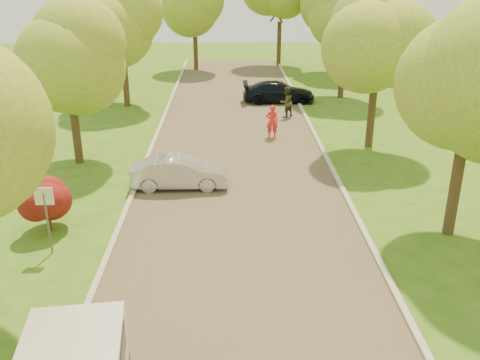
{
  "coord_description": "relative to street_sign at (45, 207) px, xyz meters",
  "views": [
    {
      "loc": [
        -0.37,
        -10.41,
        8.26
      ],
      "look_at": [
        0.01,
        6.59,
        1.3
      ],
      "focal_mm": 40.0,
      "sensor_mm": 36.0,
      "label": 1
    }
  ],
  "objects": [
    {
      "name": "tree_bg_c",
      "position": [
        3.01,
        30.0,
        3.46
      ],
      "size": [
        4.92,
        4.8,
        7.33
      ],
      "color": "#382619",
      "rests_on": "ground"
    },
    {
      "name": "street_sign",
      "position": [
        0.0,
        0.0,
        0.0
      ],
      "size": [
        0.55,
        0.06,
        2.17
      ],
      "color": "#59595E",
      "rests_on": "ground"
    },
    {
      "name": "tree_l_midb",
      "position": [
        -1.01,
        8.0,
        3.02
      ],
      "size": [
        4.3,
        4.2,
        6.62
      ],
      "color": "#382619",
      "rests_on": "ground"
    },
    {
      "name": "ground",
      "position": [
        5.8,
        -4.0,
        -1.56
      ],
      "size": [
        100.0,
        100.0,
        0.0
      ],
      "primitive_type": "plane",
      "color": "#326217",
      "rests_on": "ground"
    },
    {
      "name": "red_shrub",
      "position": [
        -0.5,
        1.5,
        -0.47
      ],
      "size": [
        1.7,
        1.7,
        1.95
      ],
      "color": "#382619",
      "rests_on": "ground"
    },
    {
      "name": "road",
      "position": [
        5.8,
        4.0,
        -1.56
      ],
      "size": [
        8.0,
        60.0,
        0.01
      ],
      "primitive_type": "cube",
      "color": "#4C4438",
      "rests_on": "ground"
    },
    {
      "name": "person_striped",
      "position": [
        7.62,
        11.48,
        -0.73
      ],
      "size": [
        0.62,
        0.42,
        1.67
      ],
      "primitive_type": "imported",
      "rotation": [
        0.0,
        0.0,
        3.1
      ],
      "color": "red",
      "rests_on": "ground"
    },
    {
      "name": "dark_sedan",
      "position": [
        8.61,
        18.82,
        -0.91
      ],
      "size": [
        4.54,
        1.89,
        1.31
      ],
      "primitive_type": "imported",
      "rotation": [
        0.0,
        0.0,
        1.58
      ],
      "color": "black",
      "rests_on": "ground"
    },
    {
      "name": "tree_bg_a",
      "position": [
        -2.98,
        26.0,
        3.75
      ],
      "size": [
        5.12,
        5.0,
        7.72
      ],
      "color": "#382619",
      "rests_on": "ground"
    },
    {
      "name": "silver_sedan",
      "position": [
        3.5,
        5.09,
        -0.94
      ],
      "size": [
        3.81,
        1.38,
        1.25
      ],
      "primitive_type": "imported",
      "rotation": [
        0.0,
        0.0,
        1.59
      ],
      "color": "#AFAFB4",
      "rests_on": "ground"
    },
    {
      "name": "person_olive",
      "position": [
        8.72,
        15.27,
        -0.69
      ],
      "size": [
        1.08,
        1.04,
        1.76
      ],
      "primitive_type": "imported",
      "rotation": [
        0.0,
        0.0,
        3.78
      ],
      "color": "#343721",
      "rests_on": "ground"
    },
    {
      "name": "curb_right",
      "position": [
        9.85,
        4.0,
        -1.5
      ],
      "size": [
        0.18,
        60.0,
        0.12
      ],
      "primitive_type": "cube",
      "color": "#B2AD9E",
      "rests_on": "ground"
    },
    {
      "name": "tree_l_far",
      "position": [
        -0.59,
        18.0,
        3.9
      ],
      "size": [
        4.92,
        4.8,
        7.79
      ],
      "color": "#382619",
      "rests_on": "ground"
    },
    {
      "name": "tree_bg_d",
      "position": [
        10.02,
        32.0,
        3.75
      ],
      "size": [
        5.12,
        5.0,
        7.72
      ],
      "color": "#382619",
      "rests_on": "ground"
    },
    {
      "name": "tree_r_midb",
      "position": [
        12.4,
        10.0,
        3.32
      ],
      "size": [
        4.51,
        4.4,
        7.01
      ],
      "color": "#382619",
      "rests_on": "ground"
    },
    {
      "name": "tree_r_far",
      "position": [
        13.03,
        20.0,
        4.27
      ],
      "size": [
        5.33,
        5.2,
        8.34
      ],
      "color": "#382619",
      "rests_on": "ground"
    },
    {
      "name": "tree_bg_b",
      "position": [
        14.02,
        28.0,
        3.97
      ],
      "size": [
        5.12,
        5.0,
        7.95
      ],
      "color": "#382619",
      "rests_on": "ground"
    },
    {
      "name": "curb_left",
      "position": [
        1.75,
        4.0,
        -1.5
      ],
      "size": [
        0.18,
        60.0,
        0.12
      ],
      "primitive_type": "cube",
      "color": "#B2AD9E",
      "rests_on": "ground"
    }
  ]
}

